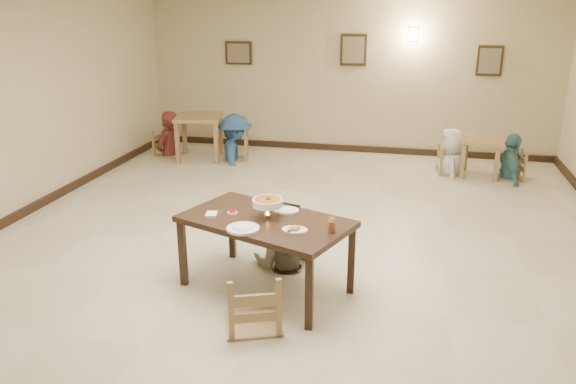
% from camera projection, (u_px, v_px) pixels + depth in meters
% --- Properties ---
extents(floor, '(10.00, 10.00, 0.00)m').
position_uv_depth(floor, '(294.00, 252.00, 6.80)').
color(floor, beige).
rests_on(floor, ground).
extents(wall_back, '(10.00, 0.00, 10.00)m').
position_uv_depth(wall_back, '(348.00, 76.00, 10.94)').
color(wall_back, beige).
rests_on(wall_back, floor).
extents(baseboard_back, '(8.00, 0.06, 0.12)m').
position_uv_depth(baseboard_back, '(345.00, 148.00, 11.38)').
color(baseboard_back, black).
rests_on(baseboard_back, floor).
extents(baseboard_left, '(0.06, 10.00, 0.12)m').
position_uv_depth(baseboard_left, '(8.00, 221.00, 7.61)').
color(baseboard_left, black).
rests_on(baseboard_left, floor).
extents(picture_a, '(0.55, 0.04, 0.45)m').
position_uv_depth(picture_a, '(238.00, 53.00, 11.23)').
color(picture_a, '#312110').
rests_on(picture_a, wall_back).
extents(picture_b, '(0.50, 0.04, 0.60)m').
position_uv_depth(picture_b, '(353.00, 50.00, 10.72)').
color(picture_b, '#312110').
rests_on(picture_b, wall_back).
extents(picture_c, '(0.45, 0.04, 0.55)m').
position_uv_depth(picture_c, '(490.00, 61.00, 10.25)').
color(picture_c, '#312110').
rests_on(picture_c, wall_back).
extents(wall_sconce, '(0.16, 0.05, 0.22)m').
position_uv_depth(wall_sconce, '(413.00, 34.00, 10.40)').
color(wall_sconce, '#FFD88C').
rests_on(wall_sconce, wall_back).
extents(main_table, '(1.91, 1.49, 0.79)m').
position_uv_depth(main_table, '(265.00, 226.00, 5.71)').
color(main_table, '#311F14').
rests_on(main_table, floor).
extents(chair_far, '(0.51, 0.51, 1.09)m').
position_uv_depth(chair_far, '(285.00, 217.00, 6.41)').
color(chair_far, '#A38958').
rests_on(chair_far, floor).
extents(chair_near, '(0.51, 0.51, 1.09)m').
position_uv_depth(chair_near, '(252.00, 273.00, 5.09)').
color(chair_near, '#A38958').
rests_on(chair_near, floor).
extents(main_diner, '(0.76, 0.60, 1.53)m').
position_uv_depth(main_diner, '(284.00, 202.00, 6.23)').
color(main_diner, gray).
rests_on(main_diner, floor).
extents(curry_warmer, '(0.35, 0.31, 0.28)m').
position_uv_depth(curry_warmer, '(268.00, 203.00, 5.66)').
color(curry_warmer, silver).
rests_on(curry_warmer, main_table).
extents(rice_plate_far, '(0.29, 0.29, 0.07)m').
position_uv_depth(rice_plate_far, '(285.00, 210.00, 5.88)').
color(rice_plate_far, white).
rests_on(rice_plate_far, main_table).
extents(rice_plate_near, '(0.32, 0.32, 0.07)m').
position_uv_depth(rice_plate_near, '(243.00, 228.00, 5.41)').
color(rice_plate_near, white).
rests_on(rice_plate_near, main_table).
extents(fried_plate, '(0.25, 0.25, 0.06)m').
position_uv_depth(fried_plate, '(295.00, 229.00, 5.37)').
color(fried_plate, white).
rests_on(fried_plate, main_table).
extents(chili_dish, '(0.10, 0.10, 0.02)m').
position_uv_depth(chili_dish, '(232.00, 213.00, 5.82)').
color(chili_dish, white).
rests_on(chili_dish, main_table).
extents(napkin_cutlery, '(0.16, 0.23, 0.03)m').
position_uv_depth(napkin_cutlery, '(212.00, 214.00, 5.77)').
color(napkin_cutlery, white).
rests_on(napkin_cutlery, main_table).
extents(drink_glass, '(0.07, 0.07, 0.14)m').
position_uv_depth(drink_glass, '(332.00, 226.00, 5.34)').
color(drink_glass, white).
rests_on(drink_glass, main_table).
extents(bg_table_left, '(1.00, 1.00, 0.84)m').
position_uv_depth(bg_table_left, '(199.00, 123.00, 10.60)').
color(bg_table_left, '#9E7D53').
rests_on(bg_table_left, floor).
extents(bg_table_right, '(0.76, 0.76, 0.66)m').
position_uv_depth(bg_table_right, '(482.00, 146.00, 9.60)').
color(bg_table_right, '#9E7D53').
rests_on(bg_table_right, floor).
extents(bg_chair_ll, '(0.47, 0.47, 1.00)m').
position_uv_depth(bg_chair_ll, '(168.00, 131.00, 10.87)').
color(bg_chair_ll, '#A38958').
rests_on(bg_chair_ll, floor).
extents(bg_chair_lr, '(0.46, 0.46, 0.99)m').
position_uv_depth(bg_chair_lr, '(235.00, 135.00, 10.60)').
color(bg_chair_lr, '#A38958').
rests_on(bg_chair_lr, floor).
extents(bg_chair_rl, '(0.42, 0.42, 0.90)m').
position_uv_depth(bg_chair_rl, '(452.00, 148.00, 9.78)').
color(bg_chair_rl, '#A38958').
rests_on(bg_chair_rl, floor).
extents(bg_chair_rr, '(0.44, 0.44, 0.93)m').
position_uv_depth(bg_chair_rr, '(512.00, 153.00, 9.46)').
color(bg_chair_rr, '#A38958').
rests_on(bg_chair_rr, floor).
extents(bg_diner_a, '(0.55, 0.72, 1.77)m').
position_uv_depth(bg_diner_a, '(166.00, 111.00, 10.75)').
color(bg_diner_a, '#5C231E').
rests_on(bg_diner_a, floor).
extents(bg_diner_b, '(1.01, 1.30, 1.76)m').
position_uv_depth(bg_diner_b, '(234.00, 114.00, 10.47)').
color(bg_diner_b, '#345C95').
rests_on(bg_diner_b, floor).
extents(bg_diner_c, '(0.58, 0.83, 1.61)m').
position_uv_depth(bg_diner_c, '(454.00, 128.00, 9.67)').
color(bg_diner_c, silver).
rests_on(bg_diner_c, floor).
extents(bg_diner_d, '(0.50, 0.97, 1.58)m').
position_uv_depth(bg_diner_d, '(515.00, 134.00, 9.35)').
color(bg_diner_d, teal).
rests_on(bg_diner_d, floor).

